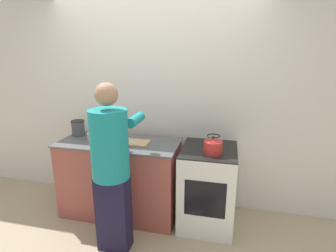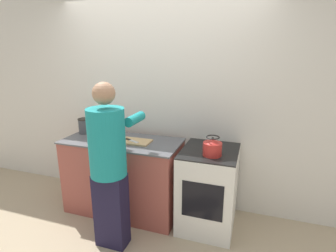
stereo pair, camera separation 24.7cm
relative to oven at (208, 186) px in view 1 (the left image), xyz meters
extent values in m
plane|color=tan|center=(-0.70, -0.34, -0.45)|extent=(12.00, 12.00, 0.00)
cube|color=silver|center=(-0.70, 0.41, 0.85)|extent=(8.00, 0.05, 2.60)
cube|color=#9E4C42|center=(-1.02, -0.04, 0.00)|extent=(1.35, 0.60, 0.89)
cube|color=#56565B|center=(-1.02, -0.04, 0.45)|extent=(1.38, 0.63, 0.02)
cube|color=silver|center=(0.00, 0.00, -0.01)|extent=(0.59, 0.68, 0.88)
cube|color=black|center=(0.00, 0.00, 0.44)|extent=(0.59, 0.68, 0.01)
cube|color=black|center=(0.00, -0.33, 0.04)|extent=(0.41, 0.01, 0.39)
cube|color=#1C1833|center=(-0.85, -0.62, -0.06)|extent=(0.31, 0.19, 0.77)
cylinder|color=teal|center=(-0.85, -0.62, 0.64)|extent=(0.34, 0.34, 0.64)
sphere|color=#A87A5B|center=(-0.85, -0.62, 1.09)|extent=(0.20, 0.20, 0.20)
cylinder|color=teal|center=(-0.99, -0.32, 0.81)|extent=(0.10, 0.30, 0.10)
cylinder|color=teal|center=(-0.70, -0.32, 0.81)|extent=(0.10, 0.30, 0.10)
cube|color=tan|center=(-0.86, -0.05, 0.47)|extent=(0.39, 0.22, 0.02)
cube|color=silver|center=(-0.84, -0.08, 0.48)|extent=(0.14, 0.09, 0.01)
cube|color=black|center=(-0.94, -0.03, 0.48)|extent=(0.09, 0.06, 0.01)
cylinder|color=red|center=(0.04, -0.13, 0.51)|extent=(0.19, 0.19, 0.13)
cone|color=red|center=(0.04, -0.13, 0.60)|extent=(0.15, 0.15, 0.03)
sphere|color=black|center=(0.04, -0.13, 0.62)|extent=(0.02, 0.02, 0.02)
torus|color=black|center=(0.04, -0.13, 0.64)|extent=(0.14, 0.14, 0.01)
cylinder|color=silver|center=(-1.40, 0.14, 0.50)|extent=(0.13, 0.13, 0.08)
cylinder|color=#C6B789|center=(-1.32, -0.02, 0.50)|extent=(0.18, 0.18, 0.08)
cylinder|color=#4C4C51|center=(-1.60, 0.08, 0.55)|extent=(0.15, 0.15, 0.18)
cylinder|color=#28231E|center=(-1.60, 0.08, 0.64)|extent=(0.16, 0.16, 0.01)
camera|label=1|loc=(0.17, -2.66, 1.43)|focal=28.00mm
camera|label=2|loc=(0.41, -2.59, 1.43)|focal=28.00mm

